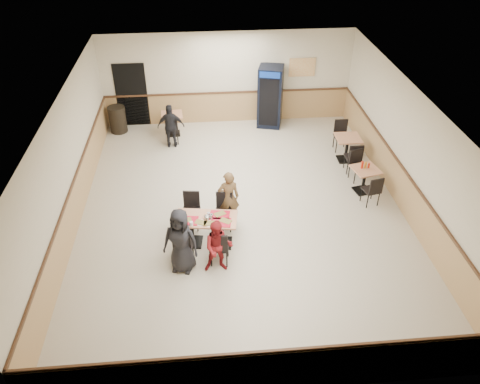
{
  "coord_description": "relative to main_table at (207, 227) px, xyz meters",
  "views": [
    {
      "loc": [
        -0.89,
        -9.35,
        7.14
      ],
      "look_at": [
        -0.09,
        -0.5,
        0.89
      ],
      "focal_mm": 35.0,
      "sensor_mm": 36.0,
      "label": 1
    }
  ],
  "objects": [
    {
      "name": "side_table_near",
      "position": [
        4.17,
        1.72,
        -0.02
      ],
      "size": [
        0.77,
        0.77,
        0.69
      ],
      "rotation": [
        0.0,
        0.0,
        0.22
      ],
      "color": "black",
      "rests_on": "ground"
    },
    {
      "name": "main_table",
      "position": [
        0.0,
        0.0,
        0.0
      ],
      "size": [
        1.44,
        0.86,
        0.73
      ],
      "rotation": [
        0.0,
        0.0,
        -0.14
      ],
      "color": "black",
      "rests_on": "ground"
    },
    {
      "name": "diner_woman_left",
      "position": [
        -0.55,
        -0.76,
        0.28
      ],
      "size": [
        0.85,
        0.67,
        1.53
      ],
      "primitive_type": "imported",
      "rotation": [
        0.0,
        0.0,
        -0.28
      ],
      "color": "black",
      "rests_on": "ground"
    },
    {
      "name": "tabletop_clutter",
      "position": [
        0.01,
        -0.06,
        0.27
      ],
      "size": [
        1.21,
        0.64,
        0.12
      ],
      "rotation": [
        0.0,
        0.0,
        -0.14
      ],
      "color": "red",
      "rests_on": "main_table"
    },
    {
      "name": "side_table_far_chair_north",
      "position": [
        4.16,
        3.93,
        -0.01
      ],
      "size": [
        0.45,
        0.45,
        0.95
      ],
      "primitive_type": null,
      "rotation": [
        0.0,
        0.0,
        -0.02
      ],
      "color": "black",
      "rests_on": "ground"
    },
    {
      "name": "main_chairs",
      "position": [
        -0.05,
        0.01,
        -0.02
      ],
      "size": [
        1.41,
        1.74,
        0.92
      ],
      "rotation": [
        0.0,
        0.0,
        -0.14
      ],
      "color": "black",
      "rests_on": "ground"
    },
    {
      "name": "diner_man_opposite",
      "position": [
        0.55,
        0.76,
        0.22
      ],
      "size": [
        0.54,
        0.38,
        1.41
      ],
      "primitive_type": "imported",
      "rotation": [
        0.0,
        0.0,
        3.21
      ],
      "color": "brown",
      "rests_on": "ground"
    },
    {
      "name": "side_table_far_chair_south",
      "position": [
        4.16,
        2.73,
        -0.01
      ],
      "size": [
        0.45,
        0.45,
        0.95
      ],
      "primitive_type": null,
      "rotation": [
        0.0,
        0.0,
        3.13
      ],
      "color": "black",
      "rests_on": "ground"
    },
    {
      "name": "back_table",
      "position": [
        -0.92,
        5.4,
        -0.02
      ],
      "size": [
        0.7,
        0.7,
        0.7
      ],
      "rotation": [
        0.0,
        0.0,
        0.07
      ],
      "color": "black",
      "rests_on": "ground"
    },
    {
      "name": "lone_diner",
      "position": [
        -0.92,
        4.61,
        0.2
      ],
      "size": [
        0.81,
        0.35,
        1.37
      ],
      "primitive_type": "imported",
      "rotation": [
        0.0,
        0.0,
        3.12
      ],
      "color": "black",
      "rests_on": "ground"
    },
    {
      "name": "condiment_caddy",
      "position": [
        4.14,
        1.77,
        0.3
      ],
      "size": [
        0.23,
        0.06,
        0.2
      ],
      "color": "red",
      "rests_on": "side_table_near"
    },
    {
      "name": "room_shell",
      "position": [
        2.68,
        3.75,
        0.09
      ],
      "size": [
        10.0,
        10.0,
        10.0
      ],
      "color": "silver",
      "rests_on": "ground"
    },
    {
      "name": "pepsi_cooler",
      "position": [
        2.25,
        5.79,
        0.51
      ],
      "size": [
        0.92,
        0.91,
        1.99
      ],
      "rotation": [
        0.0,
        0.0,
        -0.26
      ],
      "color": "black",
      "rests_on": "ground"
    },
    {
      "name": "side_table_far",
      "position": [
        4.16,
        3.33,
        0.01
      ],
      "size": [
        0.71,
        0.71,
        0.75
      ],
      "rotation": [
        0.0,
        0.0,
        -0.02
      ],
      "color": "black",
      "rests_on": "ground"
    },
    {
      "name": "trash_bin",
      "position": [
        -2.68,
        5.75,
        -0.06
      ],
      "size": [
        0.54,
        0.54,
        0.86
      ],
      "primitive_type": "cylinder",
      "color": "black",
      "rests_on": "ground"
    },
    {
      "name": "back_table_chair_lone",
      "position": [
        -0.92,
        4.84,
        -0.04
      ],
      "size": [
        0.44,
        0.44,
        0.89
      ],
      "primitive_type": null,
      "rotation": [
        0.0,
        0.0,
        3.21
      ],
      "color": "black",
      "rests_on": "ground"
    },
    {
      "name": "side_table_near_chair_south",
      "position": [
        4.17,
        1.17,
        -0.05
      ],
      "size": [
        0.48,
        0.48,
        0.88
      ],
      "primitive_type": null,
      "rotation": [
        0.0,
        0.0,
        3.36
      ],
      "color": "black",
      "rests_on": "ground"
    },
    {
      "name": "ground",
      "position": [
        0.91,
        1.2,
        -0.48
      ],
      "size": [
        10.0,
        10.0,
        0.0
      ],
      "primitive_type": "plane",
      "color": "beige",
      "rests_on": "ground"
    },
    {
      "name": "diner_woman_right",
      "position": [
        0.22,
        -0.86,
        0.15
      ],
      "size": [
        0.63,
        0.49,
        1.26
      ],
      "primitive_type": "imported",
      "rotation": [
        0.0,
        0.0,
        -0.03
      ],
      "color": "maroon",
      "rests_on": "ground"
    },
    {
      "name": "side_table_near_chair_north",
      "position": [
        4.17,
        2.28,
        -0.05
      ],
      "size": [
        0.48,
        0.48,
        0.88
      ],
      "primitive_type": null,
      "rotation": [
        0.0,
        0.0,
        0.22
      ],
      "color": "black",
      "rests_on": "ground"
    }
  ]
}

